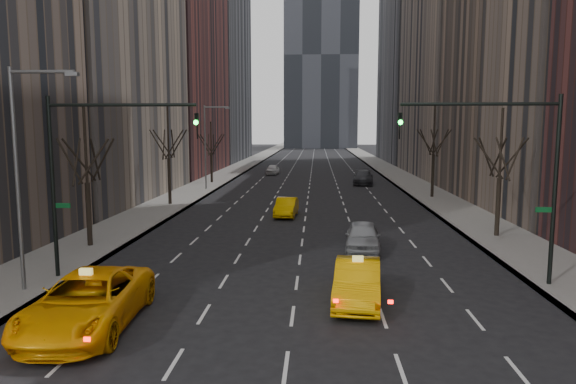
# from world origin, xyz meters

# --- Properties ---
(sidewalk_left) EXTENTS (4.50, 320.00, 0.15)m
(sidewalk_left) POSITION_xyz_m (-12.25, 70.00, 0.07)
(sidewalk_left) COLOR slate
(sidewalk_left) RESTS_ON ground
(sidewalk_right) EXTENTS (4.50, 320.00, 0.15)m
(sidewalk_right) POSITION_xyz_m (12.25, 70.00, 0.07)
(sidewalk_right) COLOR slate
(sidewalk_right) RESTS_ON ground
(bld_left_far) EXTENTS (14.00, 28.00, 44.00)m
(bld_left_far) POSITION_xyz_m (-21.50, 66.00, 22.00)
(bld_left_far) COLOR brown
(bld_left_far) RESTS_ON ground
(bld_left_deep) EXTENTS (14.00, 30.00, 60.00)m
(bld_left_deep) POSITION_xyz_m (-21.50, 96.00, 30.00)
(bld_left_deep) COLOR slate
(bld_left_deep) RESTS_ON ground
(bld_right_deep) EXTENTS (14.00, 30.00, 58.00)m
(bld_right_deep) POSITION_xyz_m (21.50, 95.00, 29.00)
(bld_right_deep) COLOR slate
(bld_right_deep) RESTS_ON ground
(tree_lw_b) EXTENTS (3.36, 3.50, 7.82)m
(tree_lw_b) POSITION_xyz_m (-12.00, 18.00, 3.72)
(tree_lw_b) COLOR black
(tree_lw_b) RESTS_ON ground
(tree_lw_c) EXTENTS (3.36, 3.50, 8.74)m
(tree_lw_c) POSITION_xyz_m (-12.00, 34.00, 4.04)
(tree_lw_c) COLOR black
(tree_lw_c) RESTS_ON ground
(tree_lw_d) EXTENTS (3.36, 3.50, 7.36)m
(tree_lw_d) POSITION_xyz_m (-12.00, 52.00, 3.56)
(tree_lw_d) COLOR black
(tree_lw_d) RESTS_ON ground
(tree_rw_b) EXTENTS (3.36, 3.50, 7.82)m
(tree_rw_b) POSITION_xyz_m (12.00, 22.00, 3.72)
(tree_rw_b) COLOR black
(tree_rw_b) RESTS_ON ground
(tree_rw_c) EXTENTS (3.36, 3.50, 8.74)m
(tree_rw_c) POSITION_xyz_m (12.00, 40.00, 4.04)
(tree_rw_c) COLOR black
(tree_rw_c) RESTS_ON ground
(traffic_mast_left) EXTENTS (6.69, 0.39, 8.00)m
(traffic_mast_left) POSITION_xyz_m (-9.11, 12.00, 5.49)
(traffic_mast_left) COLOR black
(traffic_mast_left) RESTS_ON ground
(traffic_mast_right) EXTENTS (6.69, 0.39, 8.00)m
(traffic_mast_right) POSITION_xyz_m (9.11, 12.00, 5.49)
(traffic_mast_right) COLOR black
(traffic_mast_right) RESTS_ON ground
(streetlight_near) EXTENTS (2.83, 0.22, 9.00)m
(streetlight_near) POSITION_xyz_m (-10.84, 10.00, 5.62)
(streetlight_near) COLOR slate
(streetlight_near) RESTS_ON ground
(streetlight_far) EXTENTS (2.83, 0.22, 9.00)m
(streetlight_far) POSITION_xyz_m (-10.84, 45.00, 5.62)
(streetlight_far) COLOR slate
(streetlight_far) RESTS_ON ground
(taxi_suv) EXTENTS (3.41, 6.83, 1.86)m
(taxi_suv) POSITION_xyz_m (-6.89, 6.51, 0.93)
(taxi_suv) COLOR #FFA905
(taxi_suv) RESTS_ON ground
(taxi_sedan) EXTENTS (2.22, 5.10, 1.63)m
(taxi_sedan) POSITION_xyz_m (2.45, 9.61, 0.82)
(taxi_sedan) COLOR #F8AD05
(taxi_sedan) RESTS_ON ground
(silver_sedan_ahead) EXTENTS (2.29, 4.86, 1.61)m
(silver_sedan_ahead) POSITION_xyz_m (3.41, 18.11, 0.80)
(silver_sedan_ahead) COLOR gray
(silver_sedan_ahead) RESTS_ON ground
(far_taxi) EXTENTS (1.77, 4.38, 1.41)m
(far_taxi) POSITION_xyz_m (-1.47, 29.07, 0.71)
(far_taxi) COLOR #F4B505
(far_taxi) RESTS_ON ground
(far_suv_grey) EXTENTS (2.89, 5.93, 1.66)m
(far_suv_grey) POSITION_xyz_m (6.44, 52.02, 0.83)
(far_suv_grey) COLOR #2F2F34
(far_suv_grey) RESTS_ON ground
(far_car_white) EXTENTS (1.89, 4.32, 1.45)m
(far_car_white) POSITION_xyz_m (-5.57, 64.41, 0.72)
(far_car_white) COLOR silver
(far_car_white) RESTS_ON ground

